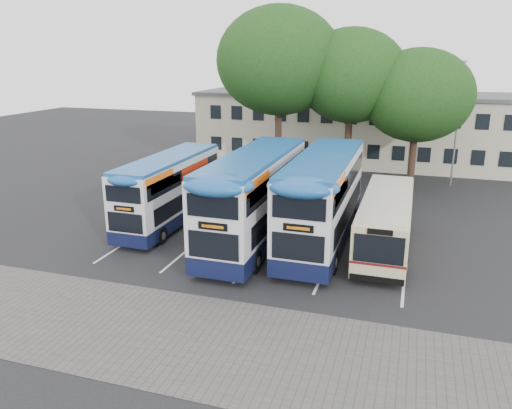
{
  "coord_description": "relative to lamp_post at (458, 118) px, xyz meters",
  "views": [
    {
      "loc": [
        3.13,
        -18.79,
        9.44
      ],
      "look_at": [
        -4.47,
        5.0,
        1.9
      ],
      "focal_mm": 35.0,
      "sensor_mm": 36.0,
      "label": 1
    }
  ],
  "objects": [
    {
      "name": "bus_dd_left",
      "position": [
        -15.94,
        -14.03,
        -2.91
      ],
      "size": [
        2.3,
        9.5,
        3.95
      ],
      "color": "#0E1334",
      "rests_on": "ground"
    },
    {
      "name": "paving_strip",
      "position": [
        -8.0,
        -24.97,
        -5.08
      ],
      "size": [
        40.0,
        6.0,
        0.01
      ],
      "primitive_type": "cube",
      "color": "#595654",
      "rests_on": "ground"
    },
    {
      "name": "bus_single",
      "position": [
        -3.86,
        -14.35,
        -3.5
      ],
      "size": [
        2.38,
        9.37,
        2.79
      ],
      "color": "beige",
      "rests_on": "ground"
    },
    {
      "name": "lamp_post",
      "position": [
        0.0,
        0.0,
        0.0
      ],
      "size": [
        0.25,
        1.05,
        9.06
      ],
      "color": "gray",
      "rests_on": "ground"
    },
    {
      "name": "ground",
      "position": [
        -6.0,
        -19.97,
        -5.08
      ],
      "size": [
        120.0,
        120.0,
        0.0
      ],
      "primitive_type": "plane",
      "color": "black",
      "rests_on": "ground"
    },
    {
      "name": "depot_building",
      "position": [
        -6.0,
        7.02,
        -1.93
      ],
      "size": [
        32.4,
        8.4,
        6.2
      ],
      "color": "beige",
      "rests_on": "ground"
    },
    {
      "name": "tree_mid",
      "position": [
        -7.5,
        -2.09,
        2.9
      ],
      "size": [
        7.79,
        7.79,
        11.31
      ],
      "color": "black",
      "rests_on": "ground"
    },
    {
      "name": "tree_right",
      "position": [
        -2.89,
        -2.16,
        1.65
      ],
      "size": [
        7.51,
        7.51,
        9.94
      ],
      "color": "black",
      "rests_on": "ground"
    },
    {
      "name": "bus_dd_right",
      "position": [
        -7.04,
        -14.47,
        -2.53
      ],
      "size": [
        2.69,
        11.11,
        4.63
      ],
      "color": "#0E1334",
      "rests_on": "ground"
    },
    {
      "name": "tree_left",
      "position": [
        -12.58,
        -2.89,
        3.9
      ],
      "size": [
        9.07,
        9.07,
        12.86
      ],
      "color": "black",
      "rests_on": "ground"
    },
    {
      "name": "bay_lines",
      "position": [
        -9.75,
        -14.97,
        -5.08
      ],
      "size": [
        14.12,
        11.0,
        0.01
      ],
      "color": "silver",
      "rests_on": "ground"
    },
    {
      "name": "bus_dd_mid",
      "position": [
        -10.4,
        -15.35,
        -2.51
      ],
      "size": [
        2.72,
        11.2,
        4.67
      ],
      "color": "#0E1334",
      "rests_on": "ground"
    }
  ]
}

